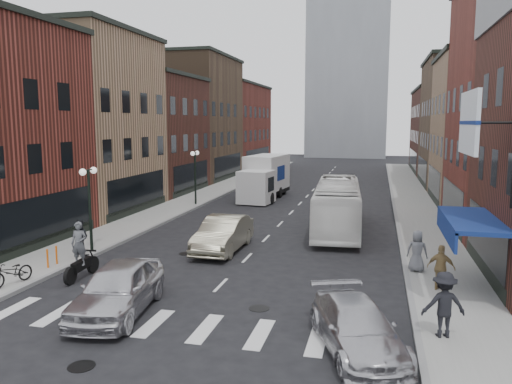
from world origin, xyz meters
TOP-DOWN VIEW (x-y plane):
  - ground at (0.00, 0.00)m, footprint 160.00×160.00m
  - sidewalk_left at (-8.50, 22.00)m, footprint 3.00×74.00m
  - sidewalk_right at (8.50, 22.00)m, footprint 3.00×74.00m
  - curb_left at (-7.00, 22.00)m, footprint 0.20×74.00m
  - curb_right at (7.00, 22.00)m, footprint 0.20×74.00m
  - crosswalk_stripes at (0.00, -3.00)m, footprint 12.00×2.20m
  - bldg_left_mid_a at (-14.99, 14.00)m, footprint 10.30×10.20m
  - bldg_left_mid_b at (-14.99, 24.00)m, footprint 10.30×10.20m
  - bldg_left_far_a at (-14.99, 35.00)m, footprint 10.30×12.20m
  - bldg_left_far_b at (-14.99, 49.00)m, footprint 10.30×16.20m
  - bldg_right_mid_b at (14.99, 24.00)m, footprint 10.30×10.20m
  - bldg_right_far_a at (14.99, 35.00)m, footprint 10.30×12.20m
  - bldg_right_far_b at (14.99, 49.00)m, footprint 10.30×16.20m
  - awning_blue at (8.93, 2.50)m, footprint 1.80×5.00m
  - billboard_sign at (8.59, 0.50)m, footprint 1.52×3.00m
  - distant_tower at (0.00, 78.00)m, footprint 14.00×14.00m
  - streetlamp_near at (-7.40, 4.00)m, footprint 0.32×1.22m
  - streetlamp_far at (-7.40, 18.00)m, footprint 0.32×1.22m
  - bike_rack at (-7.60, 1.30)m, footprint 0.08×0.68m
  - box_truck at (-3.23, 22.71)m, footprint 3.02×8.24m
  - motorcycle_rider at (-5.65, 0.41)m, footprint 0.67×2.29m
  - transit_bus at (3.55, 11.99)m, footprint 3.08×10.59m
  - sedan_left_near at (-2.38, -2.50)m, footprint 2.64×5.18m
  - sedan_left_far at (-1.47, 6.00)m, footprint 1.82×5.07m
  - curb_car at (5.32, -3.41)m, footprint 3.35×4.98m
  - parked_bicycle at (-7.50, -1.24)m, footprint 1.01×1.91m
  - ped_left_solo at (-7.40, 3.07)m, footprint 0.82×0.49m
  - ped_right_a at (7.67, -2.21)m, footprint 1.32×0.85m
  - ped_right_b at (8.08, 1.98)m, footprint 1.07×0.71m
  - ped_right_c at (7.40, 4.17)m, footprint 0.91×0.67m

SIDE VIEW (x-z plane):
  - ground at x=0.00m, z-range 0.00..0.00m
  - curb_left at x=-7.00m, z-range -0.08..0.08m
  - curb_right at x=7.00m, z-range -0.08..0.08m
  - crosswalk_stripes at x=0.00m, z-range -0.01..0.01m
  - sidewalk_left at x=-8.50m, z-range 0.00..0.15m
  - sidewalk_right at x=8.50m, z-range 0.00..0.15m
  - bike_rack at x=-7.60m, z-range 0.15..0.95m
  - parked_bicycle at x=-7.50m, z-range 0.15..1.10m
  - curb_car at x=5.32m, z-range 0.00..1.34m
  - sedan_left_far at x=-1.47m, z-range 0.00..1.66m
  - sedan_left_near at x=-2.38m, z-range 0.00..1.69m
  - ped_left_solo at x=-7.40m, z-range 0.15..1.81m
  - ped_right_b at x=8.08m, z-range 0.15..1.82m
  - ped_right_c at x=7.40m, z-range 0.15..1.86m
  - motorcycle_rider at x=-5.65m, z-range -0.08..2.25m
  - ped_right_a at x=7.67m, z-range 0.15..2.04m
  - transit_bus at x=3.55m, z-range 0.00..2.91m
  - box_truck at x=-3.23m, z-range -0.02..3.47m
  - awning_blue at x=8.93m, z-range 2.24..3.02m
  - streetlamp_near at x=-7.40m, z-range 0.86..4.97m
  - streetlamp_far at x=-7.40m, z-range 0.86..4.97m
  - bldg_right_far_b at x=14.99m, z-range 0.00..10.30m
  - bldg_left_mid_b at x=-14.99m, z-range 0.00..10.30m
  - bldg_left_far_b at x=-14.99m, z-range 0.00..11.30m
  - bldg_right_mid_b at x=14.99m, z-range 0.00..11.30m
  - billboard_sign at x=8.59m, z-range 4.28..7.98m
  - bldg_right_far_a at x=14.99m, z-range 0.00..12.30m
  - bldg_left_mid_a at x=-14.99m, z-range 0.00..12.30m
  - bldg_left_far_a at x=-14.99m, z-range 0.00..13.30m
  - distant_tower at x=0.00m, z-range 0.00..50.00m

